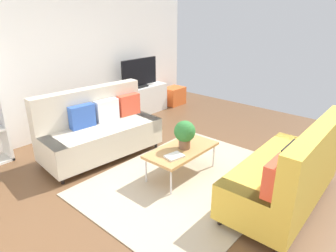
{
  "coord_description": "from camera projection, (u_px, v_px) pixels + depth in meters",
  "views": [
    {
      "loc": [
        -3.0,
        -2.4,
        2.28
      ],
      "look_at": [
        0.13,
        0.35,
        0.65
      ],
      "focal_mm": 31.88,
      "sensor_mm": 36.0,
      "label": 1
    }
  ],
  "objects": [
    {
      "name": "couch_beige",
      "position": [
        99.0,
        130.0,
        4.87
      ],
      "size": [
        1.97,
        1.01,
        1.1
      ],
      "rotation": [
        0.0,
        0.0,
        3.05
      ],
      "color": "beige",
      "rests_on": "ground_plane"
    },
    {
      "name": "couch_green",
      "position": [
        288.0,
        173.0,
        3.59
      ],
      "size": [
        1.92,
        0.88,
        1.1
      ],
      "rotation": [
        0.0,
        0.0,
        0.02
      ],
      "color": "gold",
      "rests_on": "ground_plane"
    },
    {
      "name": "potted_plant",
      "position": [
        185.0,
        133.0,
        4.21
      ],
      "size": [
        0.31,
        0.31,
        0.41
      ],
      "color": "brown",
      "rests_on": "coffee_table"
    },
    {
      "name": "tv_console",
      "position": [
        140.0,
        101.0,
        6.88
      ],
      "size": [
        1.4,
        0.44,
        0.64
      ],
      "primitive_type": "cube",
      "color": "silver",
      "rests_on": "ground_plane"
    },
    {
      "name": "ground_plane",
      "position": [
        180.0,
        175.0,
        4.41
      ],
      "size": [
        7.68,
        7.68,
        0.0
      ],
      "primitive_type": "plane",
      "color": "brown"
    },
    {
      "name": "bottle_0",
      "position": [
        126.0,
        86.0,
        6.4
      ],
      "size": [
        0.06,
        0.06,
        0.2
      ],
      "primitive_type": "cylinder",
      "color": "red",
      "rests_on": "tv_console"
    },
    {
      "name": "wall_far",
      "position": [
        66.0,
        57.0,
        5.6
      ],
      "size": [
        6.4,
        0.12,
        2.9
      ],
      "primitive_type": "cube",
      "color": "white",
      "rests_on": "ground_plane"
    },
    {
      "name": "coffee_table",
      "position": [
        182.0,
        150.0,
        4.28
      ],
      "size": [
        1.1,
        0.56,
        0.42
      ],
      "color": "#B7844C",
      "rests_on": "ground_plane"
    },
    {
      "name": "area_rug",
      "position": [
        190.0,
        180.0,
        4.26
      ],
      "size": [
        2.9,
        2.2,
        0.01
      ],
      "primitive_type": "cube",
      "color": "tan",
      "rests_on": "ground_plane"
    },
    {
      "name": "tv",
      "position": [
        139.0,
        73.0,
        6.64
      ],
      "size": [
        1.0,
        0.2,
        0.64
      ],
      "color": "black",
      "rests_on": "tv_console"
    },
    {
      "name": "table_book_0",
      "position": [
        174.0,
        156.0,
        4.02
      ],
      "size": [
        0.27,
        0.22,
        0.03
      ],
      "primitive_type": "cube",
      "rotation": [
        0.0,
        0.0,
        -0.2
      ],
      "color": "silver",
      "rests_on": "coffee_table"
    },
    {
      "name": "storage_trunk",
      "position": [
        174.0,
        96.0,
        7.62
      ],
      "size": [
        0.52,
        0.4,
        0.44
      ],
      "primitive_type": "cube",
      "color": "orange",
      "rests_on": "ground_plane"
    },
    {
      "name": "vase_0",
      "position": [
        118.0,
        88.0,
        6.36
      ],
      "size": [
        0.1,
        0.1,
        0.16
      ],
      "primitive_type": "cylinder",
      "color": "#B24C4C",
      "rests_on": "tv_console"
    }
  ]
}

